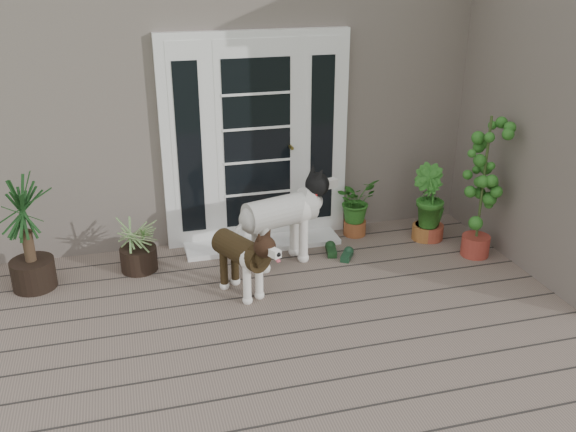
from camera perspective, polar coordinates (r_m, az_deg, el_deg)
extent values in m
cube|color=#6B5B4C|center=(5.00, 5.30, -12.53)|extent=(6.20, 4.60, 0.12)
cube|color=#665E54|center=(8.31, -4.71, 13.06)|extent=(7.40, 4.00, 3.10)
cube|color=white|center=(6.38, -2.89, 6.87)|extent=(1.90, 0.14, 2.15)
cube|color=white|center=(6.57, -2.33, -2.44)|extent=(1.60, 0.40, 0.05)
imported|color=#1A5B1F|center=(6.75, 6.13, 0.47)|extent=(0.58, 0.58, 0.55)
imported|color=#1B611C|center=(6.75, 12.44, 0.27)|extent=(0.51, 0.51, 0.60)
imported|color=#18561D|center=(6.79, 12.77, -0.09)|extent=(0.41, 0.41, 0.50)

